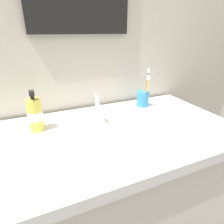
{
  "coord_description": "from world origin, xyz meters",
  "views": [
    {
      "loc": [
        -0.26,
        -0.66,
        1.29
      ],
      "look_at": [
        0.02,
        -0.0,
        0.98
      ],
      "focal_mm": 30.3,
      "sensor_mm": 36.0,
      "label": 1
    }
  ],
  "objects": [
    {
      "name": "tiled_wall_back",
      "position": [
        0.0,
        0.35,
        1.2
      ],
      "size": [
        2.37,
        0.04,
        2.4
      ],
      "primitive_type": "cube",
      "color": "beige",
      "rests_on": "ground"
    },
    {
      "name": "sink_basin",
      "position": [
        0.02,
        -0.03,
        0.85
      ],
      "size": [
        0.4,
        0.4,
        0.11
      ],
      "color": "white",
      "rests_on": "vanity_counter"
    },
    {
      "name": "toothbrush_red",
      "position": [
        0.31,
        0.18,
        1.0
      ],
      "size": [
        0.01,
        0.04,
        0.18
      ],
      "color": "red",
      "rests_on": "toothbrush_cup"
    },
    {
      "name": "toothbrush_cup",
      "position": [
        0.31,
        0.2,
        0.93
      ],
      "size": [
        0.07,
        0.07,
        0.09
      ],
      "primitive_type": "cylinder",
      "color": "#338CCC",
      "rests_on": "vanity_counter"
    },
    {
      "name": "vanity_counter",
      "position": [
        0.0,
        0.0,
        0.45
      ],
      "size": [
        1.17,
        0.61,
        0.89
      ],
      "color": "silver",
      "rests_on": "ground"
    },
    {
      "name": "toothbrush_purple",
      "position": [
        0.31,
        0.18,
        1.01
      ],
      "size": [
        0.01,
        0.03,
        0.21
      ],
      "color": "purple",
      "rests_on": "toothbrush_cup"
    },
    {
      "name": "faucet",
      "position": [
        0.02,
        0.16,
        0.94
      ],
      "size": [
        0.02,
        0.15,
        0.1
      ],
      "color": "silver",
      "rests_on": "sink_basin"
    },
    {
      "name": "toothbrush_yellow",
      "position": [
        0.3,
        0.17,
        1.0
      ],
      "size": [
        0.01,
        0.05,
        0.18
      ],
      "color": "yellow",
      "rests_on": "toothbrush_cup"
    },
    {
      "name": "soap_dispenser",
      "position": [
        -0.27,
        0.14,
        0.96
      ],
      "size": [
        0.06,
        0.06,
        0.18
      ],
      "color": "#DBCC4C",
      "rests_on": "vanity_counter"
    }
  ]
}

